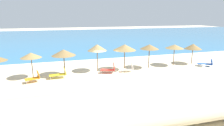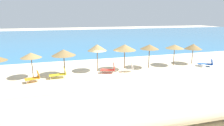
% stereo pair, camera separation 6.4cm
% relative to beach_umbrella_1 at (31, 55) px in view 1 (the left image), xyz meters
% --- Properties ---
extents(ground_plane, '(160.00, 160.00, 0.00)m').
position_rel_beach_umbrella_1_xyz_m(ground_plane, '(7.33, -1.49, -2.29)').
color(ground_plane, beige).
extents(sea_water, '(160.00, 57.24, 0.01)m').
position_rel_beach_umbrella_1_xyz_m(sea_water, '(7.33, 34.97, -2.28)').
color(sea_water, teal).
rests_on(sea_water, ground_plane).
extents(dune_ridge, '(44.19, 6.44, 1.70)m').
position_rel_beach_umbrella_1_xyz_m(dune_ridge, '(7.59, -9.91, -1.44)').
color(dune_ridge, beige).
rests_on(dune_ridge, ground_plane).
extents(beach_umbrella_1, '(1.99, 1.99, 2.55)m').
position_rel_beach_umbrella_1_xyz_m(beach_umbrella_1, '(0.00, 0.00, 0.00)').
color(beach_umbrella_1, brown).
rests_on(beach_umbrella_1, ground_plane).
extents(beach_umbrella_2, '(2.41, 2.41, 2.71)m').
position_rel_beach_umbrella_1_xyz_m(beach_umbrella_2, '(3.08, -0.04, 0.11)').
color(beach_umbrella_2, brown).
rests_on(beach_umbrella_2, ground_plane).
extents(beach_umbrella_3, '(2.09, 2.09, 3.01)m').
position_rel_beach_umbrella_1_xyz_m(beach_umbrella_3, '(6.64, 0.48, 0.37)').
color(beach_umbrella_3, brown).
rests_on(beach_umbrella_3, ground_plane).
extents(beach_umbrella_4, '(2.55, 2.55, 2.93)m').
position_rel_beach_umbrella_1_xyz_m(beach_umbrella_4, '(9.67, 0.09, 0.31)').
color(beach_umbrella_4, brown).
rests_on(beach_umbrella_4, ground_plane).
extents(beach_umbrella_5, '(2.17, 2.17, 2.79)m').
position_rel_beach_umbrella_1_xyz_m(beach_umbrella_5, '(12.72, 0.12, 0.23)').
color(beach_umbrella_5, brown).
rests_on(beach_umbrella_5, ground_plane).
extents(beach_umbrella_6, '(2.21, 2.21, 2.60)m').
position_rel_beach_umbrella_1_xyz_m(beach_umbrella_6, '(16.20, 0.31, 0.07)').
color(beach_umbrella_6, brown).
rests_on(beach_umbrella_6, ground_plane).
extents(beach_umbrella_7, '(2.12, 2.12, 2.56)m').
position_rel_beach_umbrella_1_xyz_m(beach_umbrella_7, '(18.96, 0.41, -0.07)').
color(beach_umbrella_7, brown).
rests_on(beach_umbrella_7, ground_plane).
extents(lounge_chair_0, '(1.76, 1.45, 0.94)m').
position_rel_beach_umbrella_1_xyz_m(lounge_chair_0, '(19.76, -1.26, -1.91)').
color(lounge_chair_0, blue).
rests_on(lounge_chair_0, ground_plane).
extents(lounge_chair_1, '(1.70, 0.76, 1.07)m').
position_rel_beach_umbrella_1_xyz_m(lounge_chair_1, '(2.54, -0.85, -1.83)').
color(lounge_chair_1, yellow).
rests_on(lounge_chair_1, ground_plane).
extents(lounge_chair_2, '(1.42, 0.71, 1.08)m').
position_rel_beach_umbrella_1_xyz_m(lounge_chair_2, '(9.87, -0.74, -1.86)').
color(lounge_chair_2, white).
rests_on(lounge_chair_2, ground_plane).
extents(lounge_chair_3, '(1.41, 0.99, 1.06)m').
position_rel_beach_umbrella_1_xyz_m(lounge_chair_3, '(0.26, -1.37, -1.82)').
color(lounge_chair_3, orange).
rests_on(lounge_chair_3, ground_plane).
extents(lounge_chair_4, '(1.66, 1.10, 1.13)m').
position_rel_beach_umbrella_1_xyz_m(lounge_chair_4, '(7.71, -0.67, -1.81)').
color(lounge_chair_4, red).
rests_on(lounge_chair_4, ground_plane).
extents(cooler_box, '(0.41, 0.57, 0.31)m').
position_rel_beach_umbrella_1_xyz_m(cooler_box, '(19.17, -1.28, -2.13)').
color(cooler_box, white).
rests_on(cooler_box, ground_plane).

